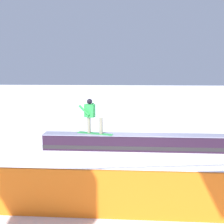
% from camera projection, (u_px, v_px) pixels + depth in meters
% --- Properties ---
extents(ground_plane, '(120.00, 120.00, 0.00)m').
position_uv_depth(ground_plane, '(133.00, 150.00, 9.78)').
color(ground_plane, white).
extents(grind_box, '(7.43, 0.80, 0.67)m').
position_uv_depth(grind_box, '(133.00, 143.00, 9.74)').
color(grind_box, black).
rests_on(grind_box, ground_plane).
extents(snowboarder, '(1.53, 0.65, 1.43)m').
position_uv_depth(snowboarder, '(91.00, 115.00, 9.70)').
color(snowboarder, '#2A8C41').
rests_on(snowboarder, grind_box).
extents(safety_fence, '(13.09, 0.40, 1.09)m').
position_uv_depth(safety_fence, '(134.00, 196.00, 5.02)').
color(safety_fence, orange).
rests_on(safety_fence, ground_plane).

